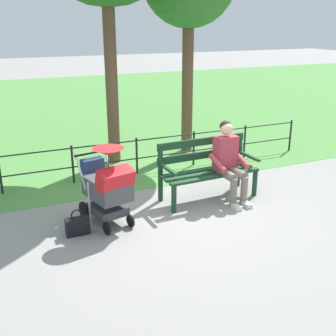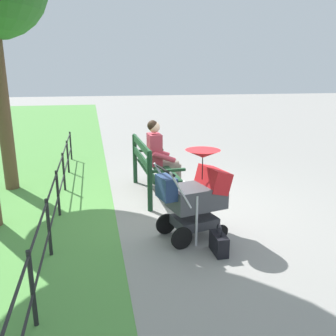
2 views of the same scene
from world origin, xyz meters
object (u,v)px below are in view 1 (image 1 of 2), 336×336
stroller (107,185)px  handbag (77,226)px  park_bench (207,166)px  person_on_bench (229,159)px

stroller → handbag: (0.48, 0.14, -0.47)m
park_bench → person_on_bench: (-0.28, 0.22, 0.15)m
person_on_bench → handbag: (2.51, 0.21, -0.55)m
park_bench → handbag: 2.31m
park_bench → handbag: park_bench is taller
stroller → park_bench: bearing=-170.4°
person_on_bench → stroller: (2.02, 0.07, -0.08)m
handbag → person_on_bench: bearing=-175.2°
park_bench → handbag: size_ratio=4.36×
stroller → handbag: 0.69m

